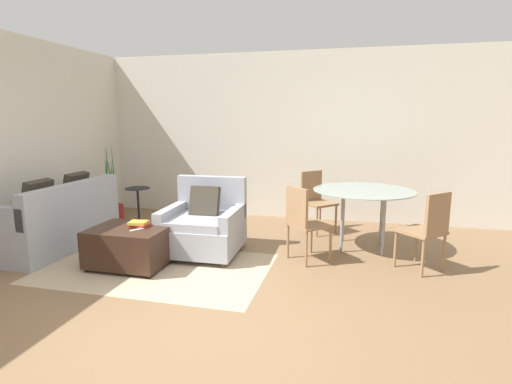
# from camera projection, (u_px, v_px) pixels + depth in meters

# --- Properties ---
(ground_plane) EXTENTS (20.00, 20.00, 0.00)m
(ground_plane) POSITION_uv_depth(u_px,v_px,m) (187.00, 310.00, 3.54)
(ground_plane) COLOR brown
(wall_back) EXTENTS (12.00, 0.06, 2.75)m
(wall_back) POSITION_uv_depth(u_px,v_px,m) (271.00, 137.00, 6.73)
(wall_back) COLOR beige
(wall_back) RESTS_ON ground_plane
(wall_left) EXTENTS (0.06, 12.00, 2.75)m
(wall_left) POSITION_uv_depth(u_px,v_px,m) (30.00, 141.00, 5.42)
(wall_left) COLOR beige
(wall_left) RESTS_ON ground_plane
(area_rug) EXTENTS (2.51, 1.56, 0.01)m
(area_rug) POSITION_uv_depth(u_px,v_px,m) (157.00, 268.00, 4.53)
(area_rug) COLOR tan
(area_rug) RESTS_ON ground_plane
(couch) EXTENTS (0.85, 1.72, 0.94)m
(couch) POSITION_uv_depth(u_px,v_px,m) (56.00, 223.00, 5.22)
(couch) COLOR #999EA8
(couch) RESTS_ON ground_plane
(armchair) EXTENTS (0.95, 0.95, 0.93)m
(armchair) POSITION_uv_depth(u_px,v_px,m) (204.00, 226.00, 5.01)
(armchair) COLOR #999EA8
(armchair) RESTS_ON ground_plane
(ottoman) EXTENTS (0.85, 0.68, 0.45)m
(ottoman) POSITION_uv_depth(u_px,v_px,m) (130.00, 245.00, 4.56)
(ottoman) COLOR #382319
(ottoman) RESTS_ON ground_plane
(book_stack) EXTENTS (0.24, 0.19, 0.06)m
(book_stack) POSITION_uv_depth(u_px,v_px,m) (139.00, 224.00, 4.56)
(book_stack) COLOR #B72D28
(book_stack) RESTS_ON ottoman
(tv_remote_primary) EXTENTS (0.12, 0.16, 0.01)m
(tv_remote_primary) POSITION_uv_depth(u_px,v_px,m) (137.00, 230.00, 4.42)
(tv_remote_primary) COLOR #B7B7BC
(tv_remote_primary) RESTS_ON ottoman
(tv_remote_secondary) EXTENTS (0.13, 0.14, 0.01)m
(tv_remote_secondary) POSITION_uv_depth(u_px,v_px,m) (137.00, 223.00, 4.70)
(tv_remote_secondary) COLOR #B7B7BC
(tv_remote_secondary) RESTS_ON ottoman
(potted_plant) EXTENTS (0.37, 0.37, 1.33)m
(potted_plant) POSITION_uv_depth(u_px,v_px,m) (112.00, 205.00, 6.54)
(potted_plant) COLOR maroon
(potted_plant) RESTS_ON ground_plane
(side_table) EXTENTS (0.39, 0.39, 0.58)m
(side_table) POSITION_uv_depth(u_px,v_px,m) (138.00, 199.00, 6.40)
(side_table) COLOR black
(side_table) RESTS_ON ground_plane
(dining_table) EXTENTS (1.29, 1.29, 0.77)m
(dining_table) POSITION_uv_depth(u_px,v_px,m) (364.00, 195.00, 5.12)
(dining_table) COLOR #8C9E99
(dining_table) RESTS_ON ground_plane
(dining_chair_near_left) EXTENTS (0.59, 0.59, 0.90)m
(dining_chair_near_left) POSITION_uv_depth(u_px,v_px,m) (304.00, 219.00, 4.67)
(dining_chair_near_left) COLOR #93704C
(dining_chair_near_left) RESTS_ON ground_plane
(dining_chair_near_right) EXTENTS (0.59, 0.59, 0.90)m
(dining_chair_near_right) POSITION_uv_depth(u_px,v_px,m) (428.00, 226.00, 4.34)
(dining_chair_near_right) COLOR #93704C
(dining_chair_near_right) RESTS_ON ground_plane
(dining_chair_far_left) EXTENTS (0.59, 0.59, 0.90)m
(dining_chair_far_left) POSITION_uv_depth(u_px,v_px,m) (315.00, 197.00, 5.97)
(dining_chair_far_left) COLOR #93704C
(dining_chair_far_left) RESTS_ON ground_plane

